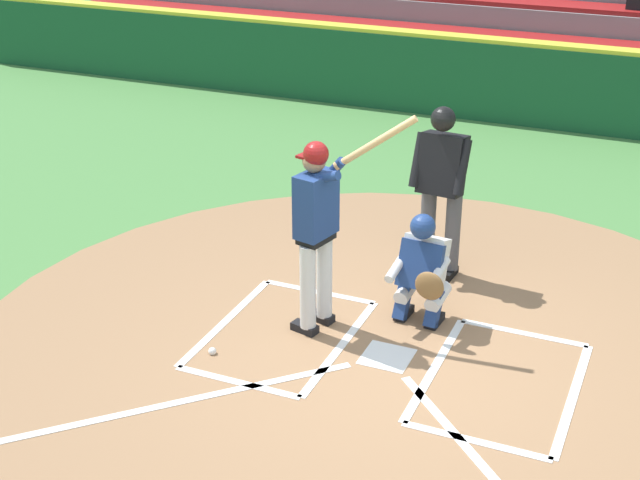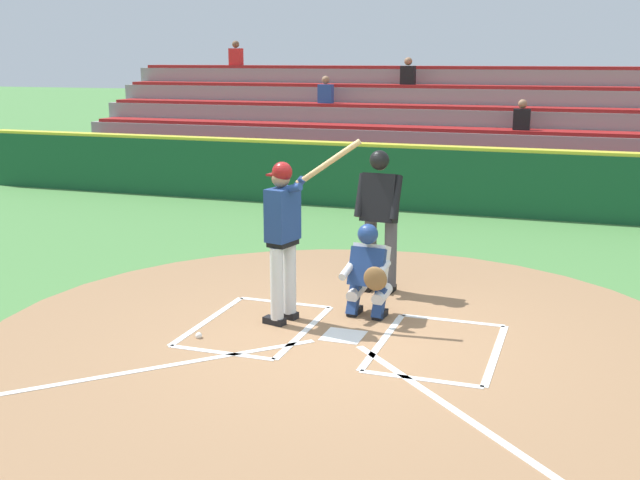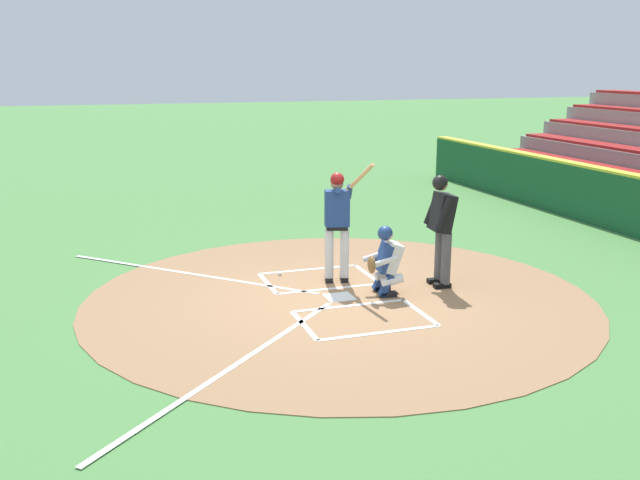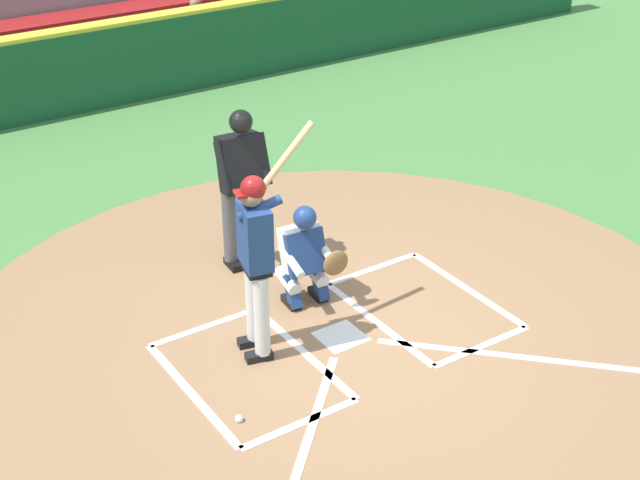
{
  "view_description": "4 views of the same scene",
  "coord_description": "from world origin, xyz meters",
  "views": [
    {
      "loc": [
        -2.24,
        6.78,
        4.45
      ],
      "look_at": [
        0.53,
        0.3,
        1.21
      ],
      "focal_mm": 51.7,
      "sensor_mm": 36.0,
      "label": 1
    },
    {
      "loc": [
        -2.42,
        7.81,
        3.01
      ],
      "look_at": [
        0.48,
        -0.6,
        0.93
      ],
      "focal_mm": 44.08,
      "sensor_mm": 36.0,
      "label": 2
    },
    {
      "loc": [
        -10.21,
        3.68,
        3.59
      ],
      "look_at": [
        0.51,
        0.15,
        0.84
      ],
      "focal_mm": 40.45,
      "sensor_mm": 36.0,
      "label": 3
    },
    {
      "loc": [
        4.49,
        6.38,
        5.35
      ],
      "look_at": [
        -0.09,
        -0.51,
        0.85
      ],
      "focal_mm": 53.26,
      "sensor_mm": 36.0,
      "label": 4
    }
  ],
  "objects": [
    {
      "name": "home_plate_and_chalk",
      "position": [
        0.0,
        0.88,
        0.01
      ],
      "size": [
        7.93,
        4.91,
        0.01
      ],
      "color": "white",
      "rests_on": "dirt_circle"
    },
    {
      "name": "batter",
      "position": [
        0.79,
        -0.25,
        1.1
      ],
      "size": [
        1.04,
        0.55,
        2.13
      ],
      "color": "silver",
      "rests_on": "ground"
    },
    {
      "name": "catcher",
      "position": [
        -0.07,
        -0.75,
        0.59
      ],
      "size": [
        0.59,
        0.64,
        1.13
      ],
      "color": "black",
      "rests_on": "ground"
    },
    {
      "name": "dirt_circle",
      "position": [
        0.0,
        0.0,
        0.01
      ],
      "size": [
        8.0,
        8.0,
        0.01
      ],
      "primitive_type": "cylinder",
      "color": "#99704C",
      "rests_on": "ground"
    },
    {
      "name": "baseball",
      "position": [
        1.48,
        0.57,
        0.04
      ],
      "size": [
        0.07,
        0.07,
        0.07
      ],
      "primitive_type": "sphere",
      "color": "white",
      "rests_on": "ground"
    },
    {
      "name": "ground_plane",
      "position": [
        0.0,
        0.0,
        0.0
      ],
      "size": [
        120.0,
        120.0,
        0.0
      ],
      "primitive_type": "plane",
      "color": "#4C8442"
    },
    {
      "name": "plate_umpire",
      "position": [
        0.08,
        -1.8,
        1.08
      ],
      "size": [
        0.6,
        0.45,
        1.86
      ],
      "color": "#4C4C51",
      "rests_on": "ground"
    }
  ]
}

